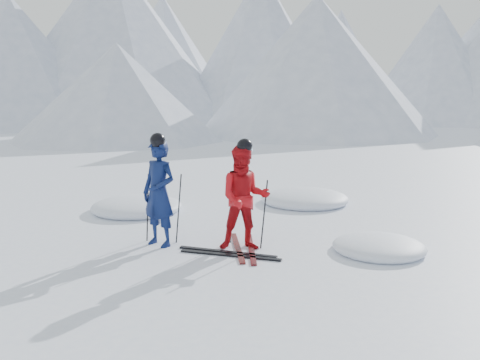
# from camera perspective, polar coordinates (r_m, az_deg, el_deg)

# --- Properties ---
(ground) EXTENTS (160.00, 160.00, 0.00)m
(ground) POSITION_cam_1_polar(r_m,az_deg,el_deg) (8.38, 8.91, -8.47)
(ground) COLOR white
(ground) RESTS_ON ground
(mountain_range) EXTENTS (106.15, 62.94, 15.53)m
(mountain_range) POSITION_cam_1_polar(r_m,az_deg,el_deg) (43.67, 23.60, 14.14)
(mountain_range) COLOR #B2BCD1
(mountain_range) RESTS_ON ground
(skier_blue) EXTENTS (0.78, 0.63, 1.84)m
(skier_blue) POSITION_cam_1_polar(r_m,az_deg,el_deg) (8.77, -9.09, -1.46)
(skier_blue) COLOR #0C1948
(skier_blue) RESTS_ON ground
(skier_red) EXTENTS (1.04, 0.92, 1.76)m
(skier_red) POSITION_cam_1_polar(r_m,az_deg,el_deg) (8.45, 0.51, -2.02)
(skier_red) COLOR #B90E14
(skier_red) RESTS_ON ground
(pole_blue_left) EXTENTS (0.12, 0.09, 1.22)m
(pole_blue_left) POSITION_cam_1_polar(r_m,az_deg,el_deg) (9.10, -10.33, -3.08)
(pole_blue_left) COLOR black
(pole_blue_left) RESTS_ON ground
(pole_blue_right) EXTENTS (0.12, 0.07, 1.22)m
(pole_blue_right) POSITION_cam_1_polar(r_m,az_deg,el_deg) (8.96, -6.90, -3.19)
(pole_blue_right) COLOR black
(pole_blue_right) RESTS_ON ground
(pole_red_left) EXTENTS (0.12, 0.09, 1.17)m
(pole_red_left) POSITION_cam_1_polar(r_m,az_deg,el_deg) (8.83, -0.91, -3.47)
(pole_red_left) COLOR black
(pole_red_left) RESTS_ON ground
(pole_red_right) EXTENTS (0.12, 0.08, 1.17)m
(pole_red_right) POSITION_cam_1_polar(r_m,az_deg,el_deg) (8.58, 2.71, -3.87)
(pole_red_right) COLOR black
(pole_red_right) RESTS_ON ground
(ski_worn_left) EXTENTS (0.73, 1.61, 0.03)m
(ski_worn_left) POSITION_cam_1_polar(r_m,az_deg,el_deg) (8.70, -0.27, -7.58)
(ski_worn_left) COLOR black
(ski_worn_left) RESTS_ON ground
(ski_worn_right) EXTENTS (0.62, 1.64, 0.03)m
(ski_worn_right) POSITION_cam_1_polar(r_m,az_deg,el_deg) (8.64, 1.27, -7.71)
(ski_worn_right) COLOR black
(ski_worn_right) RESTS_ON ground
(ski_loose_a) EXTENTS (1.70, 0.16, 0.03)m
(ski_loose_a) POSITION_cam_1_polar(r_m,az_deg,el_deg) (8.46, -1.44, -8.09)
(ski_loose_a) COLOR black
(ski_loose_a) RESTS_ON ground
(ski_loose_b) EXTENTS (1.70, 0.10, 0.03)m
(ski_loose_b) POSITION_cam_1_polar(r_m,az_deg,el_deg) (8.29, -1.11, -8.45)
(ski_loose_b) COLOR black
(ski_loose_b) RESTS_ON ground
(snow_lumps) EXTENTS (9.84, 6.46, 0.46)m
(snow_lumps) POSITION_cam_1_polar(r_m,az_deg,el_deg) (10.86, 3.30, -4.21)
(snow_lumps) COLOR white
(snow_lumps) RESTS_ON ground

